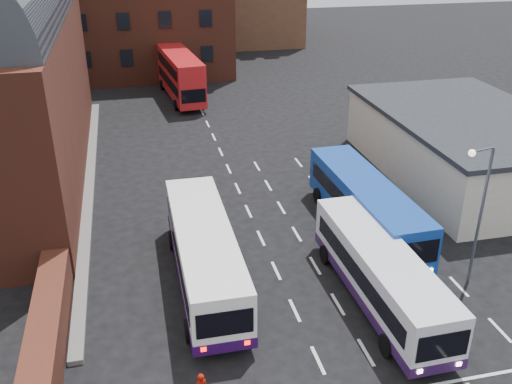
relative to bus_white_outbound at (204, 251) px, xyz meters
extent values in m
plane|color=black|center=(3.50, -5.36, -1.76)|extent=(180.00, 180.00, 0.00)
cube|color=#602B1E|center=(-6.70, -3.36, -0.86)|extent=(1.20, 10.00, 1.80)
cube|color=beige|center=(18.50, 8.64, 0.24)|extent=(10.00, 16.00, 4.00)
cube|color=#282B30|center=(18.50, 8.64, 2.34)|extent=(10.40, 16.40, 0.30)
cube|color=brown|center=(-2.50, 40.64, 3.74)|extent=(22.00, 10.00, 11.00)
cube|color=white|center=(0.00, 0.00, -0.02)|extent=(2.53, 10.96, 2.49)
cube|color=black|center=(0.00, 0.00, 0.13)|extent=(2.58, 9.76, 0.90)
cylinder|color=black|center=(-1.23, 3.49, -1.27)|extent=(0.28, 1.00, 1.00)
cylinder|color=black|center=(-1.26, -3.88, -1.27)|extent=(0.28, 1.00, 1.00)
cylinder|color=black|center=(1.26, 3.48, -1.27)|extent=(0.28, 1.00, 1.00)
cylinder|color=black|center=(1.23, -3.89, -1.27)|extent=(0.28, 1.00, 1.00)
cube|color=white|center=(7.29, -3.19, -0.14)|extent=(2.51, 10.26, 2.32)
cube|color=black|center=(7.29, -3.19, 0.00)|extent=(2.55, 9.07, 0.84)
cylinder|color=black|center=(8.51, -6.42, -1.30)|extent=(0.28, 0.93, 0.93)
cylinder|color=black|center=(8.38, 0.45, -1.30)|extent=(0.28, 0.93, 0.93)
cylinder|color=black|center=(6.19, -6.46, -1.30)|extent=(0.28, 0.93, 0.93)
cylinder|color=black|center=(6.06, 0.41, -1.30)|extent=(0.28, 0.93, 0.93)
cube|color=#103A9A|center=(9.15, 2.90, -0.04)|extent=(2.80, 10.92, 2.47)
cube|color=black|center=(9.15, 2.90, 0.11)|extent=(2.82, 9.72, 0.89)
cylinder|color=black|center=(10.49, -0.51, -1.27)|extent=(0.31, 0.99, 0.99)
cylinder|color=black|center=(10.26, 6.78, -1.27)|extent=(0.31, 0.99, 0.99)
cylinder|color=black|center=(8.03, -0.59, -1.27)|extent=(0.31, 0.99, 0.99)
cylinder|color=black|center=(7.80, 6.70, -1.27)|extent=(0.31, 0.99, 0.99)
cube|color=red|center=(2.21, 30.41, 0.60)|extent=(3.43, 10.80, 3.77)
cube|color=black|center=(2.21, 30.41, 0.07)|extent=(3.37, 9.62, 0.87)
cylinder|color=black|center=(3.73, 27.16, -1.28)|extent=(0.36, 0.99, 0.97)
cylinder|color=black|center=(3.04, 34.27, -1.28)|extent=(0.36, 0.99, 0.97)
cylinder|color=black|center=(1.33, 26.93, -1.28)|extent=(0.36, 0.99, 0.97)
cylinder|color=black|center=(0.64, 34.04, -1.28)|extent=(0.36, 0.99, 0.97)
cylinder|color=#50545C|center=(12.10, -2.71, 1.65)|extent=(0.14, 0.14, 6.82)
cylinder|color=#50545C|center=(11.52, -2.84, 5.06)|extent=(1.19, 0.33, 0.09)
sphere|color=#FFF2CC|center=(10.93, -2.96, 5.01)|extent=(0.31, 0.31, 0.31)
camera|label=1|loc=(-2.69, -22.31, 13.84)|focal=40.00mm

